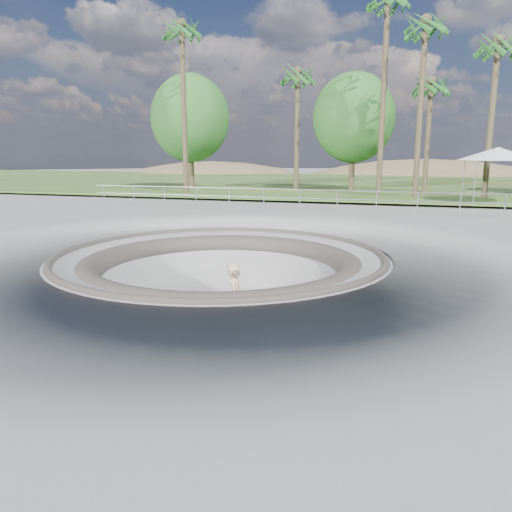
# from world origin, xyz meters

# --- Properties ---
(ground) EXTENTS (180.00, 180.00, 0.00)m
(ground) POSITION_xyz_m (0.00, 0.00, 0.00)
(ground) COLOR gray
(ground) RESTS_ON ground
(skate_bowl) EXTENTS (14.00, 14.00, 4.10)m
(skate_bowl) POSITION_xyz_m (0.00, 0.00, -1.83)
(skate_bowl) COLOR gray
(skate_bowl) RESTS_ON ground
(grass_strip) EXTENTS (180.00, 36.00, 0.12)m
(grass_strip) POSITION_xyz_m (0.00, 34.00, 0.22)
(grass_strip) COLOR #395221
(grass_strip) RESTS_ON ground
(distant_hills) EXTENTS (103.20, 45.00, 28.60)m
(distant_hills) POSITION_xyz_m (3.78, 57.17, -7.02)
(distant_hills) COLOR brown
(distant_hills) RESTS_ON ground
(safety_railing) EXTENTS (25.00, 0.06, 1.03)m
(safety_railing) POSITION_xyz_m (0.00, 12.00, 0.69)
(safety_railing) COLOR #96999E
(safety_railing) RESTS_ON ground
(skateboard) EXTENTS (0.86, 0.52, 0.09)m
(skateboard) POSITION_xyz_m (1.12, -1.80, -1.83)
(skateboard) COLOR olive
(skateboard) RESTS_ON ground
(skater) EXTENTS (0.59, 0.79, 1.99)m
(skater) POSITION_xyz_m (1.12, -1.80, -0.82)
(skater) COLOR #D5B08A
(skater) RESTS_ON skateboard
(canopy_white) EXTENTS (6.15, 6.15, 3.13)m
(canopy_white) POSITION_xyz_m (10.38, 18.00, 3.02)
(canopy_white) COLOR #96999E
(canopy_white) RESTS_ON ground
(palm_a) EXTENTS (2.60, 2.60, 12.10)m
(palm_a) POSITION_xyz_m (-9.53, 18.39, 10.74)
(palm_a) COLOR brown
(palm_a) RESTS_ON ground
(palm_b) EXTENTS (2.60, 2.60, 9.62)m
(palm_b) POSITION_xyz_m (-2.75, 23.80, 8.46)
(palm_b) COLOR brown
(palm_b) RESTS_ON ground
(palm_c) EXTENTS (2.60, 2.60, 13.34)m
(palm_c) POSITION_xyz_m (3.66, 20.15, 11.86)
(palm_c) COLOR brown
(palm_c) RESTS_ON ground
(palm_d) EXTENTS (2.60, 2.60, 8.64)m
(palm_d) POSITION_xyz_m (6.69, 24.44, 7.55)
(palm_d) COLOR brown
(palm_d) RESTS_ON ground
(palm_e) EXTENTS (2.60, 2.60, 11.56)m
(palm_e) POSITION_xyz_m (5.97, 19.64, 10.24)
(palm_e) COLOR brown
(palm_e) RESTS_ON ground
(palm_f) EXTENTS (2.60, 2.60, 10.35)m
(palm_f) POSITION_xyz_m (10.22, 20.56, 9.13)
(palm_f) COLOR brown
(palm_f) RESTS_ON ground
(bushy_tree_left) EXTENTS (6.15, 5.60, 8.88)m
(bushy_tree_left) POSITION_xyz_m (-10.98, 22.62, 5.68)
(bushy_tree_left) COLOR brown
(bushy_tree_left) RESTS_ON ground
(bushy_tree_mid) EXTENTS (6.08, 5.53, 8.77)m
(bushy_tree_mid) POSITION_xyz_m (1.35, 24.74, 5.61)
(bushy_tree_mid) COLOR brown
(bushy_tree_mid) RESTS_ON ground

